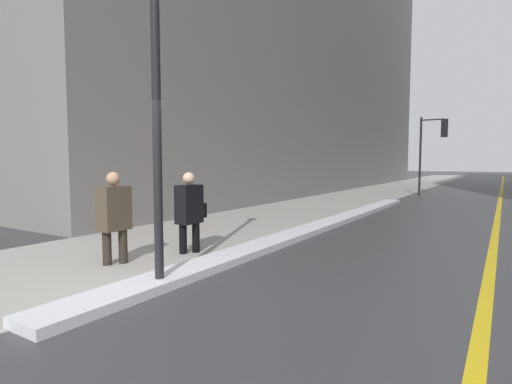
% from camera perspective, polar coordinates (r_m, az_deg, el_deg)
% --- Properties ---
extents(ground_plane, '(160.00, 160.00, 0.00)m').
position_cam_1_polar(ground_plane, '(5.53, -19.34, -13.73)').
color(ground_plane, '#38383A').
extents(sidewalk_slab, '(4.00, 80.00, 0.01)m').
position_cam_1_polar(sidewalk_slab, '(19.34, 13.37, -0.86)').
color(sidewalk_slab, '#9E9B93').
rests_on(sidewalk_slab, ground).
extents(road_centre_stripe, '(0.16, 80.00, 0.00)m').
position_cam_1_polar(road_centre_stripe, '(18.34, 31.42, -1.65)').
color(road_centre_stripe, gold).
rests_on(road_centre_stripe, ground).
extents(snow_bank_curb, '(0.60, 15.27, 0.13)m').
position_cam_1_polar(snow_bank_curb, '(10.52, 9.52, -4.69)').
color(snow_bank_curb, silver).
rests_on(snow_bank_curb, ground).
extents(building_facade_left, '(6.00, 36.00, 22.86)m').
position_cam_1_polar(building_facade_left, '(27.57, 6.61, 24.91)').
color(building_facade_left, slate).
rests_on(building_facade_left, ground).
extents(lamp_post, '(0.28, 0.28, 5.62)m').
position_cam_1_polar(lamp_post, '(5.68, -14.21, 20.76)').
color(lamp_post, black).
rests_on(lamp_post, ground).
extents(traffic_light_near, '(1.31, 0.32, 4.00)m').
position_cam_1_polar(traffic_light_near, '(22.25, 24.17, 6.98)').
color(traffic_light_near, black).
rests_on(traffic_light_near, ground).
extents(pedestrian_trailing, '(0.29, 0.50, 1.53)m').
position_cam_1_polar(pedestrian_trailing, '(6.93, -19.60, -2.91)').
color(pedestrian_trailing, '#2A241B').
rests_on(pedestrian_trailing, ground).
extents(pedestrian_nearside, '(0.29, 0.70, 1.51)m').
position_cam_1_polar(pedestrian_nearside, '(7.45, -9.45, -2.37)').
color(pedestrian_nearside, black).
rests_on(pedestrian_nearside, ground).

